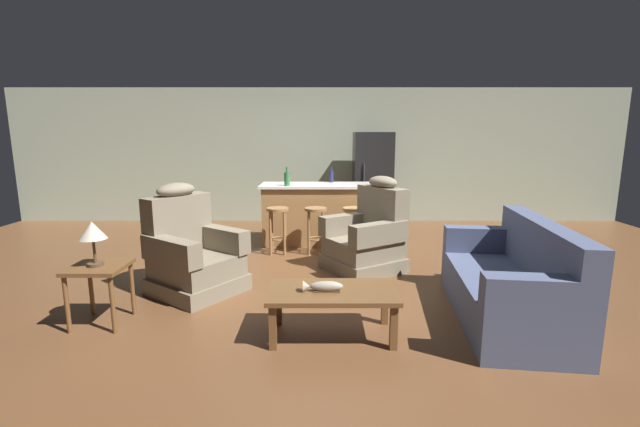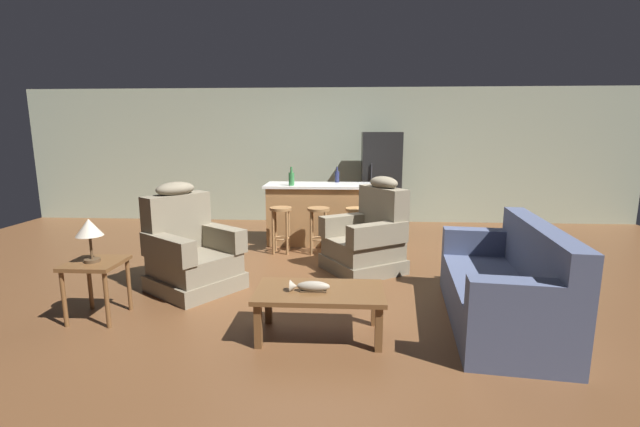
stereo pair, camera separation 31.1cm
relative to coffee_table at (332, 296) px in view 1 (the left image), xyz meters
name	(u,v)px [view 1 (the left image)]	position (x,y,z in m)	size (l,w,h in m)	color
ground_plane	(317,268)	(-0.14, 1.88, -0.36)	(12.00, 12.00, 0.00)	brown
back_wall	(318,156)	(-0.14, 5.01, 0.94)	(12.00, 0.05, 2.60)	#9EA88E
coffee_table	(332,296)	(0.00, 0.00, 0.00)	(1.10, 0.60, 0.42)	brown
fish_figurine	(322,287)	(-0.08, -0.04, 0.10)	(0.34, 0.10, 0.10)	#4C3823
couch	(511,284)	(1.70, 0.36, -0.02)	(1.06, 1.99, 0.94)	#4C5675
recliner_near_lamp	(191,254)	(-1.53, 1.09, 0.06)	(1.17, 1.17, 1.20)	#756B56
recliner_near_island	(368,237)	(0.52, 1.88, 0.06)	(1.16, 1.16, 1.20)	#756B56
end_table	(99,276)	(-2.12, 0.25, 0.10)	(0.48, 0.48, 0.56)	brown
table_lamp	(92,233)	(-2.13, 0.23, 0.50)	(0.24, 0.24, 0.41)	#4C3823
kitchen_island	(317,213)	(-0.14, 3.23, 0.11)	(1.80, 0.70, 0.95)	#9E7042
bar_stool_left	(277,222)	(-0.72, 2.60, 0.11)	(0.32, 0.32, 0.68)	olive
bar_stool_middle	(315,222)	(-0.17, 2.60, 0.11)	(0.32, 0.32, 0.68)	olive
bar_stool_right	(353,222)	(0.38, 2.60, 0.11)	(0.32, 0.32, 0.68)	#A87A47
refrigerator	(372,180)	(0.86, 4.43, 0.52)	(0.70, 0.69, 1.76)	black
bottle_tall_green	(331,176)	(0.08, 3.49, 0.68)	(0.07, 0.07, 0.25)	#23284C
bottle_short_amber	(286,179)	(-0.61, 3.02, 0.69)	(0.09, 0.09, 0.29)	#2D6B38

